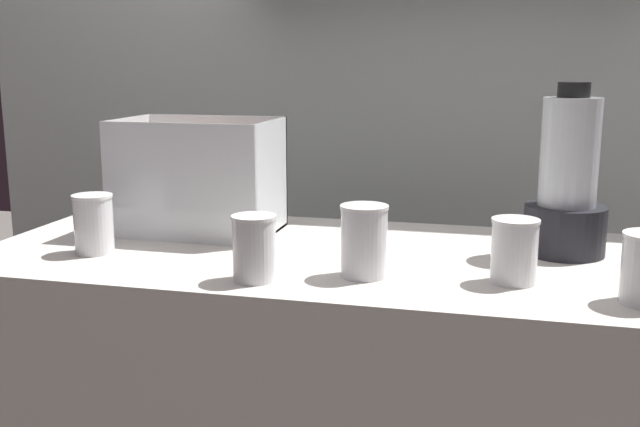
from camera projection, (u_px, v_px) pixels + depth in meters
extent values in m
cube|color=silver|center=(384.00, 73.00, 2.19)|extent=(2.60, 0.04, 2.50)
cube|color=white|center=(201.00, 230.00, 1.72)|extent=(0.35, 0.22, 0.01)
cube|color=white|center=(178.00, 183.00, 1.59)|extent=(0.35, 0.01, 0.26)
cube|color=white|center=(217.00, 169.00, 1.80)|extent=(0.35, 0.01, 0.26)
cube|color=white|center=(130.00, 173.00, 1.73)|extent=(0.01, 0.22, 0.26)
cube|color=white|center=(271.00, 179.00, 1.65)|extent=(0.01, 0.22, 0.26)
cone|color=orange|center=(214.00, 222.00, 1.70)|extent=(0.15, 0.05, 0.03)
cone|color=orange|center=(212.00, 223.00, 1.70)|extent=(0.15, 0.12, 0.03)
cone|color=orange|center=(217.00, 221.00, 1.71)|extent=(0.11, 0.17, 0.03)
cone|color=orange|center=(199.00, 221.00, 1.70)|extent=(0.13, 0.16, 0.03)
cone|color=orange|center=(196.00, 208.00, 1.73)|extent=(0.15, 0.03, 0.03)
cone|color=orange|center=(206.00, 207.00, 1.71)|extent=(0.19, 0.04, 0.03)
cone|color=orange|center=(231.00, 212.00, 1.69)|extent=(0.03, 0.14, 0.03)
cone|color=orange|center=(176.00, 211.00, 1.72)|extent=(0.07, 0.19, 0.02)
cone|color=orange|center=(194.00, 202.00, 1.70)|extent=(0.14, 0.12, 0.03)
cone|color=orange|center=(224.00, 193.00, 1.69)|extent=(0.11, 0.15, 0.03)
cone|color=orange|center=(215.00, 198.00, 1.70)|extent=(0.11, 0.17, 0.03)
cone|color=orange|center=(176.00, 196.00, 1.72)|extent=(0.17, 0.13, 0.03)
cone|color=orange|center=(170.00, 173.00, 1.70)|extent=(0.18, 0.13, 0.04)
cylinder|color=black|center=(564.00, 230.00, 1.51)|extent=(0.16, 0.16, 0.10)
cylinder|color=silver|center=(570.00, 152.00, 1.48)|extent=(0.11, 0.11, 0.22)
cylinder|color=yellow|center=(567.00, 196.00, 1.49)|extent=(0.10, 0.10, 0.04)
cylinder|color=black|center=(574.00, 90.00, 1.45)|extent=(0.06, 0.06, 0.03)
cylinder|color=white|center=(94.00, 225.00, 1.51)|extent=(0.08, 0.08, 0.12)
cylinder|color=orange|center=(94.00, 233.00, 1.52)|extent=(0.07, 0.07, 0.08)
cylinder|color=white|center=(92.00, 196.00, 1.50)|extent=(0.08, 0.08, 0.01)
cylinder|color=white|center=(254.00, 250.00, 1.32)|extent=(0.08, 0.08, 0.11)
cylinder|color=maroon|center=(254.00, 256.00, 1.33)|extent=(0.07, 0.07, 0.09)
cylinder|color=white|center=(254.00, 217.00, 1.31)|extent=(0.08, 0.08, 0.01)
cylinder|color=white|center=(364.00, 243.00, 1.35)|extent=(0.09, 0.09, 0.13)
cylinder|color=maroon|center=(364.00, 255.00, 1.35)|extent=(0.08, 0.08, 0.08)
cylinder|color=white|center=(364.00, 207.00, 1.33)|extent=(0.09, 0.09, 0.01)
cylinder|color=white|center=(514.00, 253.00, 1.31)|extent=(0.08, 0.08, 0.11)
cylinder|color=maroon|center=(514.00, 261.00, 1.31)|extent=(0.07, 0.07, 0.08)
cylinder|color=white|center=(516.00, 221.00, 1.30)|extent=(0.08, 0.08, 0.01)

